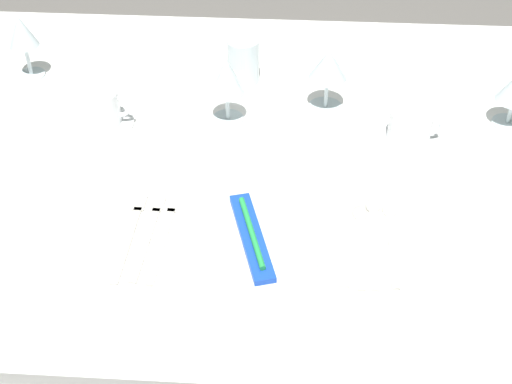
{
  "coord_description": "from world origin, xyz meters",
  "views": [
    {
      "loc": [
        0.08,
        -1.13,
        1.61
      ],
      "look_at": [
        0.02,
        -0.15,
        0.76
      ],
      "focal_mm": 49.81,
      "sensor_mm": 36.0,
      "label": 1
    }
  ],
  "objects_px": {
    "toothbrush_package": "(252,236)",
    "fork_inner": "(149,233)",
    "dinner_plate": "(252,243)",
    "wine_glass_centre": "(22,35)",
    "fork_outer": "(164,235)",
    "wine_glass_left": "(328,67)",
    "spoon_dessert": "(374,230)",
    "dinner_knife": "(341,240)",
    "spoon_tea": "(391,232)",
    "spoon_soup": "(360,235)",
    "coffee_cup_right": "(101,107)",
    "fork_salad": "(130,233)",
    "drink_tumbler": "(243,63)",
    "wine_glass_right": "(227,79)",
    "coffee_cup_left": "(411,126)"
  },
  "relations": [
    {
      "from": "fork_salad",
      "to": "coffee_cup_left",
      "type": "bearing_deg",
      "value": 30.12
    },
    {
      "from": "fork_outer",
      "to": "toothbrush_package",
      "type": "bearing_deg",
      "value": -6.43
    },
    {
      "from": "spoon_soup",
      "to": "wine_glass_left",
      "type": "bearing_deg",
      "value": 98.27
    },
    {
      "from": "fork_salad",
      "to": "wine_glass_right",
      "type": "height_order",
      "value": "wine_glass_right"
    },
    {
      "from": "coffee_cup_left",
      "to": "wine_glass_right",
      "type": "height_order",
      "value": "wine_glass_right"
    },
    {
      "from": "dinner_plate",
      "to": "fork_salad",
      "type": "height_order",
      "value": "dinner_plate"
    },
    {
      "from": "fork_salad",
      "to": "spoon_soup",
      "type": "relative_size",
      "value": 1.06
    },
    {
      "from": "fork_outer",
      "to": "coffee_cup_right",
      "type": "bearing_deg",
      "value": 119.19
    },
    {
      "from": "fork_outer",
      "to": "spoon_soup",
      "type": "height_order",
      "value": "spoon_soup"
    },
    {
      "from": "fork_inner",
      "to": "wine_glass_centre",
      "type": "relative_size",
      "value": 1.42
    },
    {
      "from": "spoon_tea",
      "to": "coffee_cup_left",
      "type": "xyz_separation_m",
      "value": [
        0.06,
        0.27,
        0.04
      ]
    },
    {
      "from": "dinner_plate",
      "to": "fork_inner",
      "type": "bearing_deg",
      "value": 174.13
    },
    {
      "from": "dinner_plate",
      "to": "wine_glass_centre",
      "type": "height_order",
      "value": "wine_glass_centre"
    },
    {
      "from": "dinner_plate",
      "to": "drink_tumbler",
      "type": "bearing_deg",
      "value": 95.79
    },
    {
      "from": "dinner_knife",
      "to": "spoon_tea",
      "type": "relative_size",
      "value": 1.06
    },
    {
      "from": "wine_glass_left",
      "to": "dinner_plate",
      "type": "bearing_deg",
      "value": -107.08
    },
    {
      "from": "dinner_knife",
      "to": "coffee_cup_right",
      "type": "relative_size",
      "value": 2.18
    },
    {
      "from": "coffee_cup_left",
      "to": "wine_glass_centre",
      "type": "height_order",
      "value": "wine_glass_centre"
    },
    {
      "from": "dinner_knife",
      "to": "coffee_cup_right",
      "type": "xyz_separation_m",
      "value": [
        -0.48,
        0.31,
        0.04
      ]
    },
    {
      "from": "dinner_knife",
      "to": "wine_glass_right",
      "type": "relative_size",
      "value": 1.51
    },
    {
      "from": "dinner_plate",
      "to": "dinner_knife",
      "type": "height_order",
      "value": "dinner_plate"
    },
    {
      "from": "spoon_tea",
      "to": "fork_salad",
      "type": "bearing_deg",
      "value": -176.14
    },
    {
      "from": "wine_glass_left",
      "to": "drink_tumbler",
      "type": "height_order",
      "value": "wine_glass_left"
    },
    {
      "from": "spoon_tea",
      "to": "wine_glass_right",
      "type": "height_order",
      "value": "wine_glass_right"
    },
    {
      "from": "spoon_soup",
      "to": "toothbrush_package",
      "type": "bearing_deg",
      "value": -168.63
    },
    {
      "from": "dinner_plate",
      "to": "spoon_dessert",
      "type": "xyz_separation_m",
      "value": [
        0.21,
        0.05,
        -0.01
      ]
    },
    {
      "from": "dinner_plate",
      "to": "fork_outer",
      "type": "bearing_deg",
      "value": 173.57
    },
    {
      "from": "spoon_tea",
      "to": "coffee_cup_left",
      "type": "distance_m",
      "value": 0.27
    },
    {
      "from": "fork_outer",
      "to": "spoon_dessert",
      "type": "xyz_separation_m",
      "value": [
        0.37,
        0.03,
        -0.0
      ]
    },
    {
      "from": "dinner_plate",
      "to": "wine_glass_left",
      "type": "bearing_deg",
      "value": 72.92
    },
    {
      "from": "dinner_plate",
      "to": "wine_glass_left",
      "type": "relative_size",
      "value": 1.73
    },
    {
      "from": "dinner_plate",
      "to": "spoon_dessert",
      "type": "bearing_deg",
      "value": 13.36
    },
    {
      "from": "fork_outer",
      "to": "wine_glass_centre",
      "type": "xyz_separation_m",
      "value": [
        -0.39,
        0.5,
        0.1
      ]
    },
    {
      "from": "dinner_plate",
      "to": "fork_salad",
      "type": "distance_m",
      "value": 0.22
    },
    {
      "from": "fork_inner",
      "to": "drink_tumbler",
      "type": "distance_m",
      "value": 0.53
    },
    {
      "from": "dinner_knife",
      "to": "wine_glass_right",
      "type": "height_order",
      "value": "wine_glass_right"
    },
    {
      "from": "toothbrush_package",
      "to": "fork_inner",
      "type": "relative_size",
      "value": 1.0
    },
    {
      "from": "toothbrush_package",
      "to": "drink_tumbler",
      "type": "relative_size",
      "value": 2.07
    },
    {
      "from": "wine_glass_centre",
      "to": "fork_outer",
      "type": "bearing_deg",
      "value": -52.2
    },
    {
      "from": "dinner_plate",
      "to": "wine_glass_centre",
      "type": "distance_m",
      "value": 0.75
    },
    {
      "from": "dinner_plate",
      "to": "toothbrush_package",
      "type": "xyz_separation_m",
      "value": [
        -0.0,
        0.0,
        0.02
      ]
    },
    {
      "from": "fork_outer",
      "to": "wine_glass_right",
      "type": "distance_m",
      "value": 0.37
    },
    {
      "from": "fork_inner",
      "to": "toothbrush_package",
      "type": "bearing_deg",
      "value": -5.87
    },
    {
      "from": "toothbrush_package",
      "to": "fork_outer",
      "type": "relative_size",
      "value": 0.98
    },
    {
      "from": "toothbrush_package",
      "to": "fork_outer",
      "type": "distance_m",
      "value": 0.16
    },
    {
      "from": "spoon_dessert",
      "to": "wine_glass_left",
      "type": "height_order",
      "value": "wine_glass_left"
    },
    {
      "from": "coffee_cup_left",
      "to": "wine_glass_centre",
      "type": "distance_m",
      "value": 0.87
    },
    {
      "from": "coffee_cup_right",
      "to": "spoon_tea",
      "type": "bearing_deg",
      "value": -26.54
    },
    {
      "from": "toothbrush_package",
      "to": "fork_inner",
      "type": "xyz_separation_m",
      "value": [
        -0.18,
        0.02,
        -0.02
      ]
    },
    {
      "from": "drink_tumbler",
      "to": "coffee_cup_left",
      "type": "bearing_deg",
      "value": -31.27
    }
  ]
}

